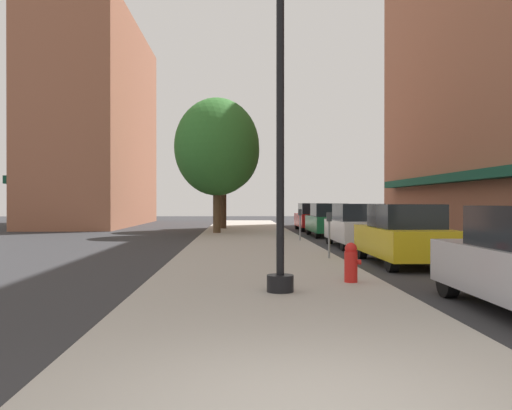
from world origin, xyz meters
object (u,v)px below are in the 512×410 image
at_px(parking_meter_near, 329,229).
at_px(car_red, 313,217).
at_px(lamppost, 280,118).
at_px(car_white, 357,226).
at_px(car_yellow, 404,235).
at_px(car_green, 328,220).
at_px(parking_meter_far, 300,221).
at_px(fire_hydrant, 351,262).
at_px(tree_near, 217,147).
at_px(tree_mid, 223,151).

bearing_deg(parking_meter_near, car_red, 83.60).
xyz_separation_m(lamppost, car_white, (3.80, 10.94, -2.39)).
relative_size(car_yellow, car_green, 1.00).
relative_size(lamppost, car_red, 1.37).
distance_m(parking_meter_far, car_yellow, 8.09).
relative_size(fire_hydrant, car_red, 0.18).
xyz_separation_m(fire_hydrant, car_red, (2.30, 22.03, 0.29)).
relative_size(lamppost, car_white, 1.37).
bearing_deg(parking_meter_near, car_green, 80.53).
height_order(lamppost, fire_hydrant, lamppost).
relative_size(tree_near, tree_mid, 0.96).
distance_m(lamppost, fire_hydrant, 3.27).
relative_size(lamppost, tree_mid, 0.81).
bearing_deg(fire_hydrant, tree_near, 100.72).
relative_size(fire_hydrant, car_white, 0.18).
distance_m(tree_mid, car_green, 9.22).
bearing_deg(lamppost, parking_meter_far, 81.86).
height_order(fire_hydrant, car_red, car_red).
bearing_deg(tree_mid, car_white, -66.86).
bearing_deg(car_yellow, car_red, 87.77).
distance_m(parking_meter_far, tree_mid, 11.95).
xyz_separation_m(lamppost, car_yellow, (3.80, 5.10, -2.39)).
xyz_separation_m(parking_meter_far, car_red, (1.95, 10.20, -0.14)).
relative_size(parking_meter_far, car_white, 0.30).
height_order(car_white, car_red, same).
height_order(fire_hydrant, car_yellow, car_yellow).
xyz_separation_m(parking_meter_near, tree_mid, (-3.49, 17.93, 3.92)).
distance_m(fire_hydrant, parking_meter_far, 11.85).
relative_size(fire_hydrant, parking_meter_far, 0.60).
height_order(parking_meter_far, car_white, car_white).
relative_size(parking_meter_far, tree_mid, 0.18).
height_order(parking_meter_near, parking_meter_far, same).
height_order(parking_meter_near, tree_mid, tree_mid).
relative_size(parking_meter_near, car_red, 0.30).
bearing_deg(car_white, fire_hydrant, -104.16).
bearing_deg(tree_near, car_red, 37.74).
bearing_deg(tree_near, car_yellow, -67.58).
distance_m(lamppost, parking_meter_far, 13.27).
height_order(lamppost, car_green, lamppost).
bearing_deg(lamppost, tree_mid, 93.97).
bearing_deg(car_red, tree_near, -141.80).
bearing_deg(car_white, car_yellow, -91.00).
height_order(fire_hydrant, parking_meter_near, parking_meter_near).
relative_size(fire_hydrant, parking_meter_near, 0.60).
distance_m(fire_hydrant, car_red, 22.16).
bearing_deg(tree_near, car_green, -13.28).
bearing_deg(tree_near, tree_mid, 87.67).
relative_size(lamppost, parking_meter_near, 4.50).
xyz_separation_m(tree_near, car_yellow, (5.64, -13.68, -3.79)).
bearing_deg(car_green, car_yellow, -89.44).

